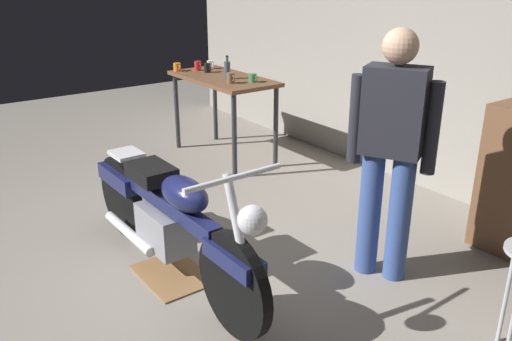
{
  "coord_description": "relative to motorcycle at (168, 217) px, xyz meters",
  "views": [
    {
      "loc": [
        2.8,
        -1.39,
        2.01
      ],
      "look_at": [
        -0.04,
        0.7,
        0.65
      ],
      "focal_mm": 37.48,
      "sensor_mm": 36.0,
      "label": 1
    }
  ],
  "objects": [
    {
      "name": "mug_black_matte",
      "position": [
        -2.15,
        1.63,
        0.5
      ],
      "size": [
        0.11,
        0.07,
        0.1
      ],
      "color": "black",
      "rests_on": "workbench"
    },
    {
      "name": "mug_green_speckled",
      "position": [
        -1.43,
        1.73,
        0.49
      ],
      "size": [
        0.11,
        0.08,
        0.09
      ],
      "color": "#3D7F4C",
      "rests_on": "workbench"
    },
    {
      "name": "motorcycle",
      "position": [
        0.0,
        0.0,
        0.0
      ],
      "size": [
        2.19,
        0.6,
        1.0
      ],
      "rotation": [
        0.0,
        0.0,
        0.01
      ],
      "color": "black",
      "rests_on": "ground_plane"
    },
    {
      "name": "mug_red_diner",
      "position": [
        -2.31,
        1.61,
        0.5
      ],
      "size": [
        0.11,
        0.08,
        0.1
      ],
      "color": "red",
      "rests_on": "workbench"
    },
    {
      "name": "mug_orange_travel",
      "position": [
        -2.42,
        1.41,
        0.49
      ],
      "size": [
        0.11,
        0.08,
        0.09
      ],
      "color": "orange",
      "rests_on": "workbench"
    },
    {
      "name": "person_standing",
      "position": [
        0.82,
        1.19,
        0.48
      ],
      "size": [
        0.52,
        0.37,
        1.67
      ],
      "rotation": [
        0.0,
        0.0,
        3.61
      ],
      "color": "#395397",
      "rests_on": "ground_plane"
    },
    {
      "name": "ground_plane",
      "position": [
        0.11,
        -0.03,
        -0.45
      ],
      "size": [
        12.0,
        12.0,
        0.0
      ],
      "primitive_type": "plane",
      "color": "gray"
    },
    {
      "name": "bottle",
      "position": [
        -1.72,
        1.61,
        0.55
      ],
      "size": [
        0.06,
        0.06,
        0.24
      ],
      "color": "#3F4C59",
      "rests_on": "workbench"
    },
    {
      "name": "back_wall",
      "position": [
        0.11,
        2.77,
        1.1
      ],
      "size": [
        8.0,
        0.12,
        3.1
      ],
      "primitive_type": "cube",
      "color": "gray",
      "rests_on": "ground_plane"
    },
    {
      "name": "mug_brown_stoneware",
      "position": [
        -1.51,
        1.52,
        0.5
      ],
      "size": [
        0.11,
        0.08,
        0.11
      ],
      "color": "brown",
      "rests_on": "workbench"
    },
    {
      "name": "drip_tray",
      "position": [
        -0.0,
        0.0,
        -0.44
      ],
      "size": [
        0.56,
        0.4,
        0.01
      ],
      "primitive_type": "cube",
      "color": "olive",
      "rests_on": "ground_plane"
    },
    {
      "name": "workbench",
      "position": [
        -1.85,
        1.64,
        0.34
      ],
      "size": [
        1.3,
        0.64,
        0.9
      ],
      "color": "brown",
      "rests_on": "ground_plane"
    },
    {
      "name": "mug_white_ceramic",
      "position": [
        -2.32,
        1.78,
        0.5
      ],
      "size": [
        0.11,
        0.08,
        0.09
      ],
      "color": "white",
      "rests_on": "workbench"
    }
  ]
}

